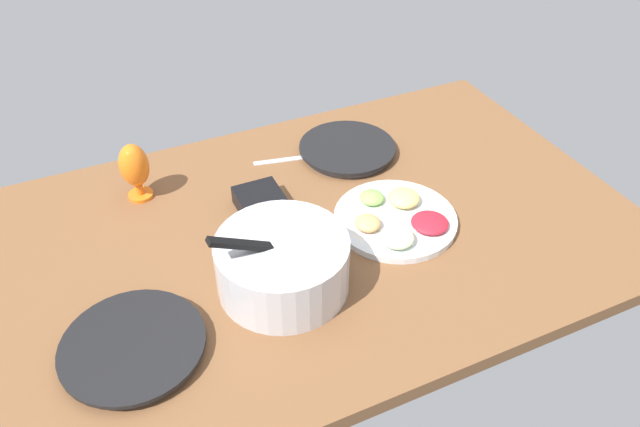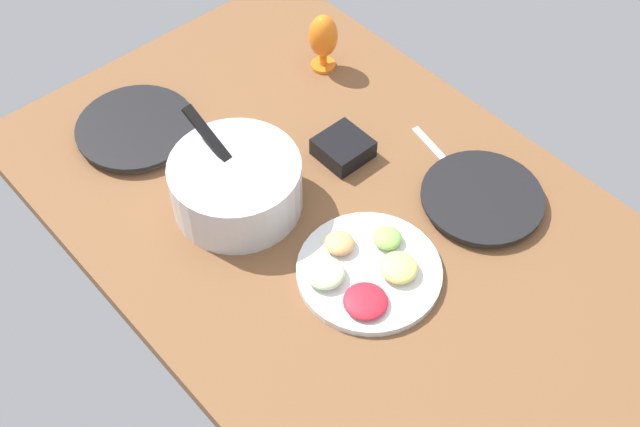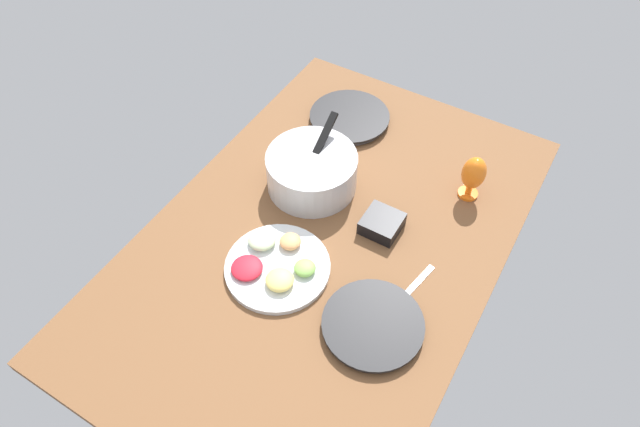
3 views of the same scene
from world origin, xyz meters
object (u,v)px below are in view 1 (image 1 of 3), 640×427
at_px(dinner_plate_right, 133,347).
at_px(hurricane_glass_orange, 134,167).
at_px(fruit_platter, 396,218).
at_px(mixing_bowl, 282,263).
at_px(dinner_plate_left, 347,149).
at_px(square_bowl_black, 260,200).

bearing_deg(dinner_plate_right, hurricane_glass_orange, -103.32).
relative_size(dinner_plate_right, fruit_platter, 0.94).
bearing_deg(hurricane_glass_orange, fruit_platter, 145.98).
distance_m(dinner_plate_right, mixing_bowl, 0.36).
xyz_separation_m(mixing_bowl, fruit_platter, (-0.35, -0.08, -0.05)).
relative_size(dinner_plate_left, square_bowl_black, 2.44).
bearing_deg(fruit_platter, dinner_plate_left, -95.08).
bearing_deg(square_bowl_black, dinner_plate_right, 39.98).
distance_m(dinner_plate_left, dinner_plate_right, 0.87).
xyz_separation_m(dinner_plate_left, mixing_bowl, (0.38, 0.43, 0.06)).
distance_m(dinner_plate_left, square_bowl_black, 0.36).
xyz_separation_m(mixing_bowl, square_bowl_black, (-0.05, -0.29, -0.04)).
bearing_deg(hurricane_glass_orange, mixing_bowl, 115.91).
bearing_deg(mixing_bowl, dinner_plate_right, 7.82).
height_order(dinner_plate_right, fruit_platter, fruit_platter).
xyz_separation_m(dinner_plate_right, hurricane_glass_orange, (-0.12, -0.52, 0.08)).
distance_m(mixing_bowl, hurricane_glass_orange, 0.52).
distance_m(dinner_plate_right, square_bowl_black, 0.52).
bearing_deg(mixing_bowl, fruit_platter, -166.48).
height_order(fruit_platter, square_bowl_black, fruit_platter).
relative_size(mixing_bowl, fruit_platter, 0.98).
bearing_deg(dinner_plate_right, dinner_plate_left, -146.96).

